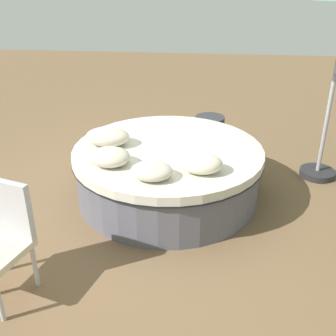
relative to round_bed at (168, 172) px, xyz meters
name	(u,v)px	position (x,y,z in m)	size (l,w,h in m)	color
ground_plane	(168,196)	(0.00, 0.00, -0.31)	(16.00, 16.00, 0.00)	brown
round_bed	(168,172)	(0.00, 0.00, 0.00)	(2.14, 2.14, 0.61)	#595966
throw_pillow_0	(108,137)	(0.68, -0.03, 0.40)	(0.50, 0.34, 0.20)	beige
throw_pillow_1	(110,157)	(0.55, 0.46, 0.39)	(0.42, 0.36, 0.18)	beige
throw_pillow_2	(152,171)	(0.09, 0.70, 0.38)	(0.41, 0.34, 0.16)	beige
throw_pillow_3	(201,163)	(-0.38, 0.53, 0.39)	(0.43, 0.32, 0.19)	beige
side_table	(210,130)	(-0.47, -1.63, -0.11)	(0.43, 0.43, 0.41)	#333338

